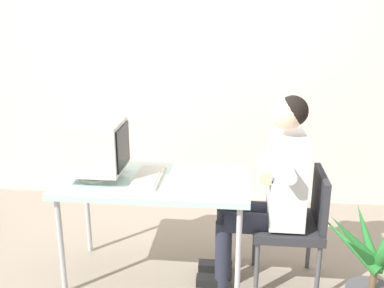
{
  "coord_description": "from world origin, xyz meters",
  "views": [
    {
      "loc": [
        0.53,
        -2.72,
        1.85
      ],
      "look_at": [
        0.25,
        0.0,
        0.98
      ],
      "focal_mm": 41.92,
      "sensor_mm": 36.0,
      "label": 1
    }
  ],
  "objects": [
    {
      "name": "keyboard",
      "position": [
        -0.04,
        -0.01,
        0.75
      ],
      "size": [
        0.17,
        0.41,
        0.03
      ],
      "color": "beige",
      "rests_on": "desk"
    },
    {
      "name": "potted_plant",
      "position": [
        1.36,
        -0.35,
        0.33
      ],
      "size": [
        0.6,
        0.61,
        0.74
      ],
      "color": "#4C4C51",
      "rests_on": "ground_plane"
    },
    {
      "name": "person_seated",
      "position": [
        0.77,
        0.01,
        0.72
      ],
      "size": [
        0.68,
        0.6,
        1.31
      ],
      "color": "silver",
      "rests_on": "ground_plane"
    },
    {
      "name": "office_chair",
      "position": [
        0.94,
        0.01,
        0.47
      ],
      "size": [
        0.45,
        0.45,
        0.81
      ],
      "color": "#4C4C51",
      "rests_on": "ground_plane"
    },
    {
      "name": "wall_back",
      "position": [
        0.3,
        1.4,
        1.5
      ],
      "size": [
        8.0,
        0.1,
        3.0
      ],
      "primitive_type": "cube",
      "color": "beige",
      "rests_on": "ground_plane"
    },
    {
      "name": "desk",
      "position": [
        0.0,
        0.0,
        0.68
      ],
      "size": [
        1.26,
        0.65,
        0.73
      ],
      "color": "#B7B7BC",
      "rests_on": "ground_plane"
    },
    {
      "name": "ground_plane",
      "position": [
        0.0,
        0.0,
        0.0
      ],
      "size": [
        12.0,
        12.0,
        0.0
      ],
      "primitive_type": "plane",
      "color": "gray"
    },
    {
      "name": "crt_monitor",
      "position": [
        -0.37,
        -0.02,
        0.95
      ],
      "size": [
        0.37,
        0.35,
        0.39
      ],
      "color": "silver",
      "rests_on": "desk"
    }
  ]
}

